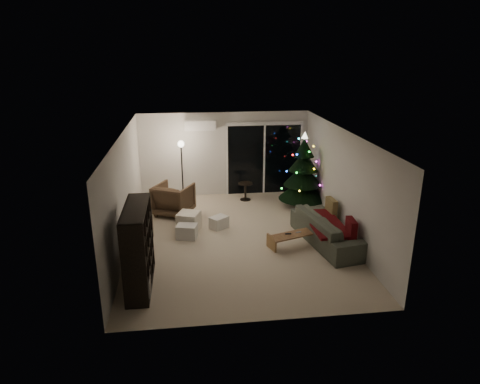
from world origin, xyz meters
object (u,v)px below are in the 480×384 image
object	(u,v)px
bookshelf	(128,248)
christmas_tree	(303,170)
coffee_table	(294,241)
sofa	(329,229)
media_cabinet	(138,232)
armchair	(174,199)

from	to	relation	value
bookshelf	christmas_tree	size ratio (longest dim) A/B	0.74
bookshelf	coffee_table	size ratio (longest dim) A/B	1.44
bookshelf	christmas_tree	distance (m)	5.71
sofa	coffee_table	distance (m)	0.87
coffee_table	media_cabinet	bearing A→B (deg)	153.07
bookshelf	coffee_table	xyz separation A→B (m)	(3.46, 1.19, -0.62)
sofa	armchair	bearing A→B (deg)	47.75
sofa	christmas_tree	bearing A→B (deg)	-10.04
bookshelf	sofa	xyz separation A→B (m)	(4.30, 1.35, -0.45)
media_cabinet	coffee_table	xyz separation A→B (m)	(3.46, -0.49, -0.18)
christmas_tree	sofa	bearing A→B (deg)	-90.16
media_cabinet	sofa	bearing A→B (deg)	2.87
bookshelf	media_cabinet	world-z (taller)	bookshelf
armchair	coffee_table	bearing A→B (deg)	165.04
armchair	christmas_tree	size ratio (longest dim) A/B	0.43
bookshelf	armchair	bearing A→B (deg)	55.95
sofa	christmas_tree	size ratio (longest dim) A/B	1.09
sofa	christmas_tree	distance (m)	2.51
coffee_table	christmas_tree	xyz separation A→B (m)	(0.85, 2.56, 0.89)
coffee_table	christmas_tree	world-z (taller)	christmas_tree
bookshelf	media_cabinet	distance (m)	1.73
armchair	christmas_tree	xyz separation A→B (m)	(3.57, 0.14, 0.65)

